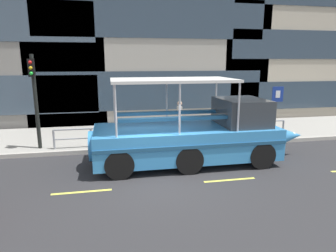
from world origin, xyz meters
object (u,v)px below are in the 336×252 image
Objects in this scene: traffic_light_pole at (35,93)px; duck_tour_boat at (198,135)px; pedestrian_mid_left at (180,115)px; pedestrian_near_bow at (237,116)px; parking_sign at (277,102)px.

traffic_light_pole is 0.46× the size of duck_tour_boat.
pedestrian_mid_left is (0.16, 3.70, 0.16)m from duck_tour_boat.
traffic_light_pole is at bearing -173.98° from pedestrian_near_bow.
traffic_light_pole is 7.02m from duck_tour_boat.
pedestrian_near_bow is (3.21, 3.50, 0.01)m from duck_tour_boat.
traffic_light_pole is 9.76m from pedestrian_near_bow.
pedestrian_mid_left is at bearing 87.53° from duck_tour_boat.
duck_tour_boat reaches higher than pedestrian_mid_left.
pedestrian_mid_left is at bearing 168.77° from parking_sign.
traffic_light_pole reaches higher than pedestrian_mid_left.
pedestrian_near_bow is (-1.77, 0.76, -0.78)m from parking_sign.
traffic_light_pole is 6.79m from pedestrian_mid_left.
parking_sign is 4.95m from pedestrian_mid_left.
traffic_light_pole is at bearing -178.73° from parking_sign.
parking_sign is at bearing -11.23° from pedestrian_mid_left.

